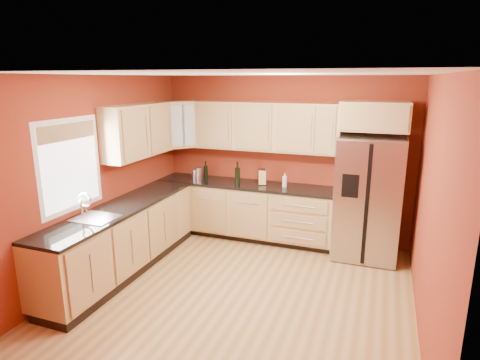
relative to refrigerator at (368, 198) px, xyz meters
The scene contains 23 objects.
floor 2.29m from the refrigerator, 129.72° to the right, with size 4.00×4.00×0.00m, color olive.
ceiling 2.72m from the refrigerator, 129.72° to the right, with size 4.00×4.00×0.00m, color silver.
wall_back 1.46m from the refrigerator, 164.48° to the left, with size 4.00×0.04×2.60m, color maroon.
wall_front 3.89m from the refrigerator, 110.43° to the right, with size 4.00×0.04×2.60m, color maroon.
wall_left 3.75m from the refrigerator, 154.12° to the right, with size 0.04×4.00×2.60m, color maroon.
wall_right 1.80m from the refrigerator, 68.20° to the right, with size 0.04×4.00×2.60m, color maroon.
base_cabinets_back 1.95m from the refrigerator, behind, with size 2.90×0.60×0.88m, color tan.
base_cabinets_left 3.49m from the refrigerator, 151.95° to the right, with size 0.60×2.80×0.88m, color tan.
countertop_back 1.90m from the refrigerator, behind, with size 2.90×0.62×0.04m, color black.
countertop_left 3.45m from the refrigerator, 151.87° to the right, with size 0.62×2.80×0.04m, color black.
upper_cabinets_back 1.87m from the refrigerator, behind, with size 2.30×0.33×0.75m, color tan.
upper_cabinets_left 3.44m from the refrigerator, 164.22° to the right, with size 0.33×1.35×0.75m, color tan.
corner_upper_cabinet 3.16m from the refrigerator, behind, with size 0.62×0.33×0.75m, color tan.
over_fridge_cabinet 1.16m from the refrigerator, 90.00° to the left, with size 0.92×0.60×0.40m, color tan.
refrigerator is the anchor object (origin of this frame).
window 4.01m from the refrigerator, 147.46° to the right, with size 0.03×0.90×1.00m, color white.
sink_faucet 3.71m from the refrigerator, 145.05° to the right, with size 0.50×0.42×0.30m, color silver, non-canonical shape.
canister_left 2.69m from the refrigerator, behind, with size 0.13×0.13×0.21m, color #B8B8BD.
canister_right 2.74m from the refrigerator, behind, with size 0.11×0.11×0.18m, color #B8B8BD.
wine_bottle_a 2.61m from the refrigerator, behind, with size 0.07×0.07×0.31m, color black, non-canonical shape.
wine_bottle_b 2.01m from the refrigerator, behind, with size 0.08×0.08×0.36m, color black, non-canonical shape.
knife_block 1.62m from the refrigerator, behind, with size 0.11×0.10×0.23m, color tan.
soap_dispenser 1.25m from the refrigerator, behind, with size 0.07×0.07×0.21m, color silver.
Camera 1 is at (1.51, -4.19, 2.55)m, focal length 30.00 mm.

